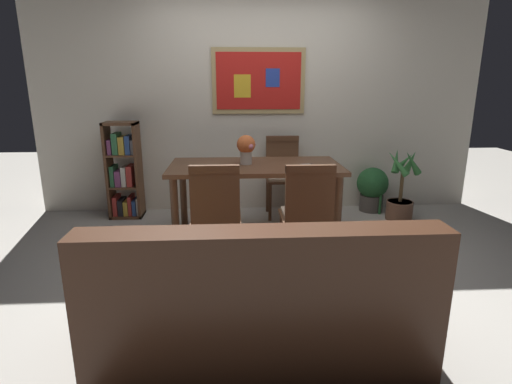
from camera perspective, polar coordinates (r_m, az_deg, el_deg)
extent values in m
plane|color=#B7B2A8|center=(3.57, 2.26, -9.78)|extent=(12.00, 12.00, 0.00)
cube|color=silver|center=(4.86, 0.49, 12.78)|extent=(5.20, 0.10, 2.60)
cube|color=tan|center=(4.79, 0.37, 15.40)|extent=(1.07, 0.02, 0.73)
cube|color=red|center=(4.77, 0.38, 15.40)|extent=(0.97, 0.01, 0.63)
cube|color=gold|center=(4.76, -1.94, 14.73)|extent=(0.19, 0.00, 0.26)
cube|color=#263FA5|center=(4.78, 2.38, 15.83)|extent=(0.16, 0.00, 0.20)
cube|color=brown|center=(3.89, -0.10, 3.61)|extent=(1.64, 0.82, 0.04)
cylinder|color=brown|center=(3.69, -11.37, -3.30)|extent=(0.07, 0.07, 0.70)
cylinder|color=brown|center=(3.78, 11.50, -2.87)|extent=(0.07, 0.07, 0.70)
cylinder|color=brown|center=(4.32, -10.22, -0.51)|extent=(0.07, 0.07, 0.70)
cylinder|color=brown|center=(4.40, 9.33, -0.20)|extent=(0.07, 0.07, 0.70)
cube|color=brown|center=(4.62, 3.93, 1.81)|extent=(0.40, 0.40, 0.03)
cube|color=#C6B299|center=(4.62, 3.94, 2.14)|extent=(0.36, 0.36, 0.03)
cylinder|color=brown|center=(4.86, 5.62, -0.28)|extent=(0.04, 0.04, 0.42)
cylinder|color=brown|center=(4.82, 1.63, -0.35)|extent=(0.04, 0.04, 0.42)
cylinder|color=brown|center=(4.54, 6.28, -1.43)|extent=(0.04, 0.04, 0.42)
cylinder|color=brown|center=(4.50, 2.01, -1.51)|extent=(0.04, 0.04, 0.42)
cube|color=brown|center=(4.75, 3.71, 5.16)|extent=(0.38, 0.04, 0.46)
cube|color=brown|center=(4.72, 3.75, 7.55)|extent=(0.38, 0.05, 0.06)
cube|color=brown|center=(3.33, -5.61, -3.58)|extent=(0.40, 0.40, 0.03)
cube|color=#C6B299|center=(3.32, -5.62, -3.13)|extent=(0.36, 0.36, 0.03)
cylinder|color=brown|center=(3.27, -8.62, -8.32)|extent=(0.04, 0.04, 0.42)
cylinder|color=brown|center=(3.25, -2.58, -8.26)|extent=(0.04, 0.04, 0.42)
cylinder|color=brown|center=(3.58, -8.16, -6.15)|extent=(0.04, 0.04, 0.42)
cylinder|color=brown|center=(3.57, -2.68, -6.08)|extent=(0.04, 0.04, 0.42)
cube|color=brown|center=(3.09, -5.84, -0.39)|extent=(0.38, 0.04, 0.46)
cube|color=brown|center=(3.04, -5.94, 3.24)|extent=(0.38, 0.05, 0.06)
cube|color=brown|center=(3.35, 6.91, -3.53)|extent=(0.40, 0.40, 0.03)
cube|color=#C6B299|center=(3.34, 6.92, -3.08)|extent=(0.36, 0.36, 0.03)
cylinder|color=brown|center=(3.24, 4.33, -8.34)|extent=(0.04, 0.04, 0.42)
cylinder|color=brown|center=(3.31, 10.24, -8.09)|extent=(0.04, 0.04, 0.42)
cylinder|color=brown|center=(3.56, 3.60, -6.15)|extent=(0.04, 0.04, 0.42)
cylinder|color=brown|center=(3.61, 8.99, -5.97)|extent=(0.04, 0.04, 0.42)
cube|color=brown|center=(3.11, 7.63, -0.36)|extent=(0.38, 0.04, 0.46)
cube|color=brown|center=(3.06, 7.77, 3.26)|extent=(0.38, 0.05, 0.06)
cube|color=#472819|center=(2.46, 0.36, -16.81)|extent=(1.80, 0.84, 0.40)
cube|color=#472819|center=(1.98, 1.01, -11.40)|extent=(1.80, 0.20, 0.44)
cube|color=#472819|center=(2.41, -19.59, -10.21)|extent=(0.18, 0.80, 0.22)
cube|color=#472819|center=(2.50, 19.51, -9.23)|extent=(0.18, 0.80, 0.22)
cube|color=#B78C33|center=(2.15, -11.59, -11.26)|extent=(0.32, 0.16, 0.33)
cube|color=#334C72|center=(2.13, 0.70, -11.16)|extent=(0.32, 0.16, 0.33)
cube|color=brown|center=(4.86, -20.02, 2.87)|extent=(0.03, 0.28, 1.09)
cube|color=brown|center=(4.77, -16.22, 2.98)|extent=(0.03, 0.28, 1.09)
cube|color=brown|center=(4.95, -17.63, -3.08)|extent=(0.36, 0.28, 0.03)
cube|color=brown|center=(4.73, -18.67, 9.20)|extent=(0.36, 0.28, 0.03)
cube|color=brown|center=(4.85, -17.96, 0.83)|extent=(0.30, 0.28, 0.02)
cube|color=brown|center=(4.78, -18.31, 5.05)|extent=(0.30, 0.28, 0.02)
cube|color=#B2332D|center=(4.94, -19.04, -1.69)|extent=(0.05, 0.22, 0.22)
cube|color=black|center=(4.93, -18.36, -1.91)|extent=(0.06, 0.22, 0.18)
cube|color=gold|center=(4.92, -17.69, -2.00)|extent=(0.05, 0.22, 0.16)
cube|color=#B2332D|center=(4.90, -17.17, -1.68)|extent=(0.04, 0.22, 0.22)
cube|color=#2D4C8C|center=(4.89, -16.63, -1.94)|extent=(0.04, 0.22, 0.17)
cube|color=beige|center=(4.88, -16.07, -1.79)|extent=(0.04, 0.22, 0.20)
cube|color=#337247|center=(4.85, -19.41, 2.24)|extent=(0.04, 0.22, 0.23)
cube|color=#7F3F72|center=(4.84, -18.69, 1.95)|extent=(0.06, 0.22, 0.18)
cube|color=beige|center=(4.82, -17.97, 2.23)|extent=(0.05, 0.22, 0.22)
cube|color=#B2332D|center=(4.81, -17.24, 2.30)|extent=(0.06, 0.22, 0.23)
cube|color=#7F3F72|center=(4.80, -19.76, 6.07)|extent=(0.04, 0.22, 0.16)
cube|color=#337247|center=(4.77, -19.08, 6.52)|extent=(0.06, 0.22, 0.23)
cube|color=gold|center=(4.76, -18.25, 6.34)|extent=(0.06, 0.22, 0.20)
cube|color=#2D4C8C|center=(4.74, -17.48, 6.43)|extent=(0.05, 0.22, 0.21)
cube|color=#595960|center=(4.73, -16.69, 6.20)|extent=(0.06, 0.22, 0.16)
cylinder|color=#4C4742|center=(5.09, 15.95, -1.46)|extent=(0.28, 0.28, 0.20)
cylinder|color=#332319|center=(5.06, 16.03, -0.51)|extent=(0.25, 0.25, 0.02)
sphere|color=#235B2D|center=(5.02, 16.16, 1.23)|extent=(0.37, 0.37, 0.37)
cylinder|color=#235B2D|center=(4.97, 17.12, -1.95)|extent=(0.03, 0.03, 0.28)
cylinder|color=#235B2D|center=(5.22, 16.98, -1.29)|extent=(0.03, 0.03, 0.30)
cylinder|color=brown|center=(4.86, 19.58, -2.45)|extent=(0.29, 0.29, 0.21)
cylinder|color=#332319|center=(4.83, 19.68, -1.36)|extent=(0.26, 0.26, 0.02)
cylinder|color=brown|center=(4.78, 19.87, 0.72)|extent=(0.04, 0.04, 0.34)
cone|color=#387F3D|center=(4.77, 21.06, 4.11)|extent=(0.10, 0.22, 0.27)
cone|color=#387F3D|center=(4.82, 20.20, 4.00)|extent=(0.23, 0.16, 0.23)
cone|color=#387F3D|center=(4.73, 19.20, 4.19)|extent=(0.16, 0.22, 0.27)
cone|color=#387F3D|center=(4.61, 19.39, 3.82)|extent=(0.24, 0.27, 0.28)
cone|color=#387F3D|center=(4.65, 21.23, 3.91)|extent=(0.27, 0.17, 0.30)
cylinder|color=beige|center=(3.90, -1.41, 4.91)|extent=(0.11, 0.11, 0.13)
sphere|color=#D86633|center=(3.88, -1.42, 6.75)|extent=(0.18, 0.18, 0.18)
sphere|color=silver|center=(3.94, -1.98, 7.17)|extent=(0.06, 0.06, 0.06)
sphere|color=pink|center=(3.82, -0.81, 6.47)|extent=(0.06, 0.06, 0.06)
sphere|color=pink|center=(3.90, -0.43, 6.70)|extent=(0.05, 0.05, 0.05)
cube|color=black|center=(3.82, 6.96, 3.74)|extent=(0.16, 0.08, 0.02)
cube|color=gray|center=(3.82, 6.97, 3.92)|extent=(0.10, 0.05, 0.00)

